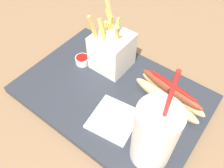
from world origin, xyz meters
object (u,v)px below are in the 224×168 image
fries_basket (112,51)px  napkin_stack (114,119)px  ketchup_cup_1 (82,60)px  soda_cup (154,136)px  hot_dog_1 (169,95)px

fries_basket → napkin_stack: (0.11, -0.14, -0.05)m
fries_basket → ketchup_cup_1: size_ratio=4.28×
soda_cup → ketchup_cup_1: size_ratio=6.52×
soda_cup → napkin_stack: soda_cup is taller
soda_cup → napkin_stack: size_ratio=2.52×
fries_basket → napkin_stack: size_ratio=1.65×
hot_dog_1 → ketchup_cup_1: 0.25m
napkin_stack → fries_basket: bearing=128.7°
soda_cup → fries_basket: soda_cup is taller
napkin_stack → hot_dog_1: bearing=59.2°
hot_dog_1 → soda_cup: bearing=-76.3°
soda_cup → ketchup_cup_1: bearing=158.3°
hot_dog_1 → ketchup_cup_1: bearing=-174.1°
soda_cup → napkin_stack: bearing=169.9°
ketchup_cup_1 → soda_cup: bearing=-21.7°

